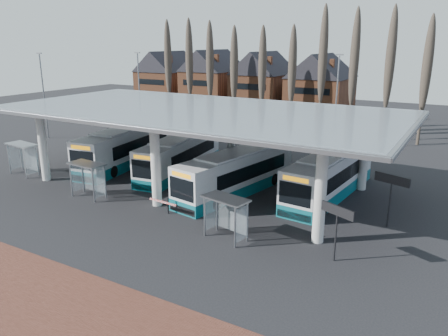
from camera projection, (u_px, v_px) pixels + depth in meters
The scene contains 17 objects.
ground at pixel (135, 217), 29.64m from camera, with size 140.00×140.00×0.00m, color black.
station_canopy at pixel (198, 117), 34.71m from camera, with size 32.00×16.00×6.34m.
poplar_row at pixel (307, 63), 54.64m from camera, with size 45.10×1.10×14.50m.
townhouse_row at pixel (238, 76), 72.13m from camera, with size 36.80×10.30×12.25m.
lamp_post_a at pixel (139, 92), 55.08m from camera, with size 0.80×0.16×10.17m.
lamp_post_b at pixel (336, 100), 46.90m from camera, with size 0.80×0.16×10.17m.
lamp_post_d at pixel (44, 94), 52.26m from camera, with size 0.80×0.16×10.17m.
bus_0 at pixel (128, 147), 41.90m from camera, with size 4.53×13.26×3.61m.
bus_1 at pixel (180, 155), 39.40m from camera, with size 4.00×12.04×3.28m.
bus_2 at pixel (237, 173), 34.00m from camera, with size 4.59×12.30×3.34m.
bus_3 at pixel (330, 175), 33.34m from camera, with size 3.63×12.41×3.40m.
shelter_0 at pixel (24, 152), 38.63m from camera, with size 3.16×1.84×2.79m.
shelter_1 at pixel (89, 172), 32.94m from camera, with size 2.94×1.57×2.68m.
shelter_2 at pixel (227, 208), 25.93m from camera, with size 3.05×1.94×2.62m.
info_sign_0 at pixel (337, 215), 22.95m from camera, with size 1.99×0.99×3.18m.
info_sign_1 at pixel (392, 183), 27.27m from camera, with size 2.25×0.87×3.47m.
barrier at pixel (164, 203), 29.60m from camera, with size 2.35×0.73×1.17m.
Camera 1 is at (19.03, -20.82, 11.47)m, focal length 35.00 mm.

